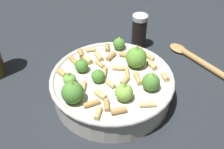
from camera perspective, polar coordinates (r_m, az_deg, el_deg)
name	(u,v)px	position (r m, az deg, el deg)	size (l,w,h in m)	color
ground_plane	(112,96)	(0.64, 0.00, -4.50)	(2.40, 2.40, 0.00)	#23282D
cooking_pan	(112,85)	(0.61, 0.00, -2.09)	(0.27, 0.27, 0.11)	beige
pepper_shaker	(139,32)	(0.77, 5.61, 8.76)	(0.04, 0.04, 0.10)	black
wooden_spoon	(202,63)	(0.76, 17.97, 2.33)	(0.25, 0.08, 0.02)	#B2844C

